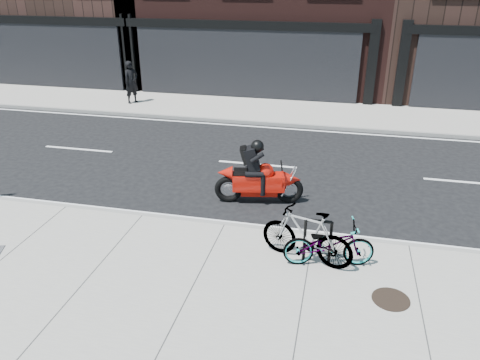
% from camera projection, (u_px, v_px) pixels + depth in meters
% --- Properties ---
extents(ground, '(120.00, 120.00, 0.00)m').
position_uv_depth(ground, '(243.00, 192.00, 12.43)').
color(ground, black).
rests_on(ground, ground).
extents(sidewalk_near, '(60.00, 6.00, 0.13)m').
position_uv_depth(sidewalk_near, '(180.00, 314.00, 7.96)').
color(sidewalk_near, gray).
rests_on(sidewalk_near, ground).
extents(sidewalk_far, '(60.00, 3.50, 0.13)m').
position_uv_depth(sidewalk_far, '(283.00, 111.00, 19.29)').
color(sidewalk_far, gray).
rests_on(sidewalk_far, ground).
extents(bike_rack, '(0.56, 0.07, 0.93)m').
position_uv_depth(bike_rack, '(318.00, 237.00, 9.07)').
color(bike_rack, black).
rests_on(bike_rack, sidewalk_near).
extents(bicycle_front, '(1.85, 0.96, 0.92)m').
position_uv_depth(bicycle_front, '(329.00, 244.00, 9.00)').
color(bicycle_front, gray).
rests_on(bicycle_front, sidewalk_near).
extents(bicycle_rear, '(1.97, 1.06, 1.14)m').
position_uv_depth(bicycle_rear, '(307.00, 235.00, 9.08)').
color(bicycle_rear, gray).
rests_on(bicycle_rear, sidewalk_near).
extents(motorcycle, '(2.23, 0.76, 1.67)m').
position_uv_depth(motorcycle, '(263.00, 177.00, 11.65)').
color(motorcycle, black).
rests_on(motorcycle, ground).
extents(pedestrian, '(0.71, 0.78, 1.78)m').
position_uv_depth(pedestrian, '(131.00, 82.00, 19.92)').
color(pedestrian, black).
rests_on(pedestrian, sidewalk_far).
extents(manhole_cover, '(0.70, 0.70, 0.02)m').
position_uv_depth(manhole_cover, '(391.00, 299.00, 8.20)').
color(manhole_cover, black).
rests_on(manhole_cover, sidewalk_near).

